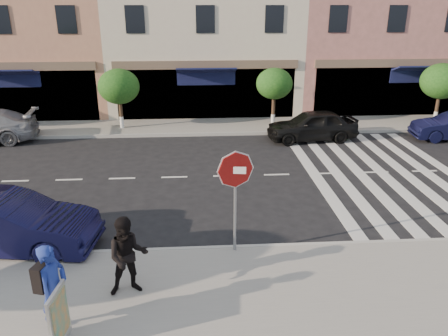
% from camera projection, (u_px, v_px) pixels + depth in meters
% --- Properties ---
extents(ground, '(120.00, 120.00, 0.00)m').
position_uv_depth(ground, '(235.00, 225.00, 13.27)').
color(ground, black).
rests_on(ground, ground).
extents(sidewalk_near, '(60.00, 4.50, 0.15)m').
position_uv_depth(sidewalk_near, '(250.00, 302.00, 9.74)').
color(sidewalk_near, gray).
rests_on(sidewalk_near, ground).
extents(sidewalk_far, '(60.00, 3.00, 0.15)m').
position_uv_depth(sidewalk_far, '(217.00, 126.00, 23.50)').
color(sidewalk_far, gray).
rests_on(sidewalk_far, ground).
extents(building_centre, '(11.00, 9.00, 11.00)m').
position_uv_depth(building_centre, '(203.00, 17.00, 27.13)').
color(building_centre, beige).
rests_on(building_centre, ground).
extents(street_tree_wb, '(2.10, 2.10, 3.06)m').
position_uv_depth(street_tree_wb, '(119.00, 87.00, 22.21)').
color(street_tree_wb, '#473323').
rests_on(street_tree_wb, sidewalk_far).
extents(street_tree_c, '(1.90, 1.90, 3.04)m').
position_uv_depth(street_tree_c, '(274.00, 84.00, 22.68)').
color(street_tree_c, '#473323').
rests_on(street_tree_c, sidewalk_far).
extents(street_tree_ea, '(2.20, 2.20, 3.19)m').
position_uv_depth(street_tree_ea, '(442.00, 81.00, 23.23)').
color(street_tree_ea, '#473323').
rests_on(street_tree_ea, sidewalk_far).
extents(stop_sign, '(0.98, 0.15, 2.78)m').
position_uv_depth(stop_sign, '(235.00, 180.00, 10.93)').
color(stop_sign, gray).
rests_on(stop_sign, sidewalk_near).
extents(photographer, '(0.64, 0.81, 1.92)m').
position_uv_depth(photographer, '(54.00, 289.00, 8.48)').
color(photographer, navy).
rests_on(photographer, sidewalk_near).
extents(walker, '(1.03, 0.87, 1.87)m').
position_uv_depth(walker, '(128.00, 256.00, 9.63)').
color(walker, black).
rests_on(walker, sidewalk_near).
extents(poster_board, '(0.31, 0.79, 1.20)m').
position_uv_depth(poster_board, '(59.00, 319.00, 8.25)').
color(poster_board, beige).
rests_on(poster_board, sidewalk_near).
extents(car_near_mid, '(4.94, 2.25, 1.57)m').
position_uv_depth(car_near_mid, '(7.00, 224.00, 11.67)').
color(car_near_mid, black).
rests_on(car_near_mid, ground).
extents(car_far_mid, '(4.50, 2.15, 1.48)m').
position_uv_depth(car_far_mid, '(312.00, 125.00, 21.18)').
color(car_far_mid, black).
rests_on(car_far_mid, ground).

